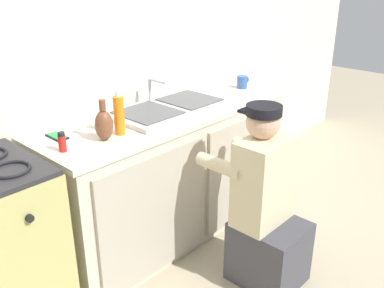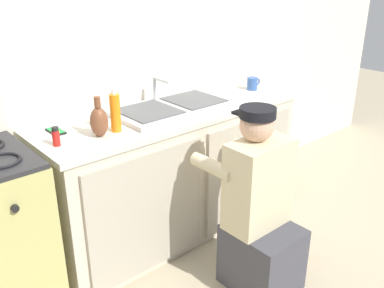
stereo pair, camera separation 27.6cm
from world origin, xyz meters
TOP-DOWN VIEW (x-y plane):
  - ground_plane at (0.00, 0.00)m, footprint 12.00×12.00m
  - back_wall at (0.00, 0.65)m, footprint 6.00×0.10m
  - counter_cabinet at (0.00, 0.29)m, footprint 1.84×0.62m
  - countertop at (0.00, 0.30)m, footprint 1.88×0.62m
  - sink_double_basin at (0.00, 0.30)m, footprint 0.80×0.44m
  - plumber_person at (0.01, -0.49)m, footprint 0.42×0.61m
  - vase_decorative at (-0.60, 0.19)m, footprint 0.10×0.10m
  - coffee_mug at (0.78, 0.29)m, footprint 0.13×0.08m
  - soap_bottle_orange at (-0.49, 0.20)m, footprint 0.06×0.06m
  - cell_phone at (-0.76, 0.42)m, footprint 0.07×0.14m
  - spice_bottle_red at (-0.84, 0.23)m, footprint 0.04×0.04m

SIDE VIEW (x-z plane):
  - ground_plane at x=0.00m, z-range 0.00..0.00m
  - counter_cabinet at x=0.00m, z-range 0.00..0.88m
  - plumber_person at x=0.01m, z-range -0.09..1.01m
  - countertop at x=0.00m, z-range 0.88..0.91m
  - cell_phone at x=-0.76m, z-range 0.91..0.92m
  - sink_double_basin at x=0.00m, z-range 0.84..1.03m
  - coffee_mug at x=0.78m, z-range 0.91..1.01m
  - spice_bottle_red at x=-0.84m, z-range 0.91..1.02m
  - vase_decorative at x=-0.60m, z-range 0.89..1.12m
  - soap_bottle_orange at x=-0.49m, z-range 0.90..1.15m
  - back_wall at x=0.00m, z-range 0.00..2.50m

